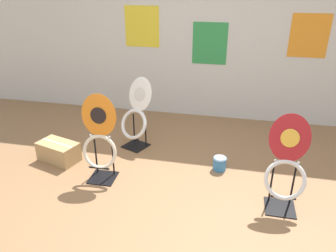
{
  "coord_description": "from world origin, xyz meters",
  "views": [
    {
      "loc": [
        0.58,
        -2.3,
        2.03
      ],
      "look_at": [
        -0.1,
        0.82,
        0.55
      ],
      "focal_mm": 35.0,
      "sensor_mm": 36.0,
      "label": 1
    }
  ],
  "objects_px": {
    "toilet_seat_display_white_plain": "(136,117)",
    "storage_box": "(59,152)",
    "toilet_seat_display_crimson_swirl": "(286,168)",
    "toilet_seat_display_orange_sun": "(100,141)",
    "paint_can": "(220,163)"
  },
  "relations": [
    {
      "from": "toilet_seat_display_white_plain",
      "to": "storage_box",
      "type": "relative_size",
      "value": 1.66
    },
    {
      "from": "toilet_seat_display_white_plain",
      "to": "toilet_seat_display_crimson_swirl",
      "type": "relative_size",
      "value": 0.96
    },
    {
      "from": "toilet_seat_display_orange_sun",
      "to": "paint_can",
      "type": "height_order",
      "value": "toilet_seat_display_orange_sun"
    },
    {
      "from": "toilet_seat_display_crimson_swirl",
      "to": "toilet_seat_display_orange_sun",
      "type": "xyz_separation_m",
      "value": [
        -1.85,
        0.1,
        0.02
      ]
    },
    {
      "from": "toilet_seat_display_white_plain",
      "to": "toilet_seat_display_orange_sun",
      "type": "relative_size",
      "value": 0.92
    },
    {
      "from": "toilet_seat_display_white_plain",
      "to": "toilet_seat_display_crimson_swirl",
      "type": "xyz_separation_m",
      "value": [
        1.71,
        -0.9,
        0.03
      ]
    },
    {
      "from": "toilet_seat_display_crimson_swirl",
      "to": "paint_can",
      "type": "height_order",
      "value": "toilet_seat_display_crimson_swirl"
    },
    {
      "from": "toilet_seat_display_crimson_swirl",
      "to": "toilet_seat_display_white_plain",
      "type": "bearing_deg",
      "value": 152.25
    },
    {
      "from": "paint_can",
      "to": "toilet_seat_display_orange_sun",
      "type": "bearing_deg",
      "value": -160.23
    },
    {
      "from": "toilet_seat_display_crimson_swirl",
      "to": "toilet_seat_display_orange_sun",
      "type": "height_order",
      "value": "toilet_seat_display_orange_sun"
    },
    {
      "from": "toilet_seat_display_white_plain",
      "to": "paint_can",
      "type": "distance_m",
      "value": 1.19
    },
    {
      "from": "storage_box",
      "to": "paint_can",
      "type": "bearing_deg",
      "value": 6.03
    },
    {
      "from": "toilet_seat_display_white_plain",
      "to": "toilet_seat_display_orange_sun",
      "type": "height_order",
      "value": "toilet_seat_display_orange_sun"
    },
    {
      "from": "toilet_seat_display_orange_sun",
      "to": "storage_box",
      "type": "bearing_deg",
      "value": 159.71
    },
    {
      "from": "toilet_seat_display_white_plain",
      "to": "paint_can",
      "type": "relative_size",
      "value": 5.64
    }
  ]
}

